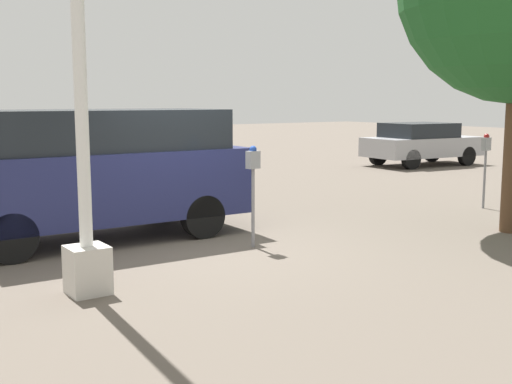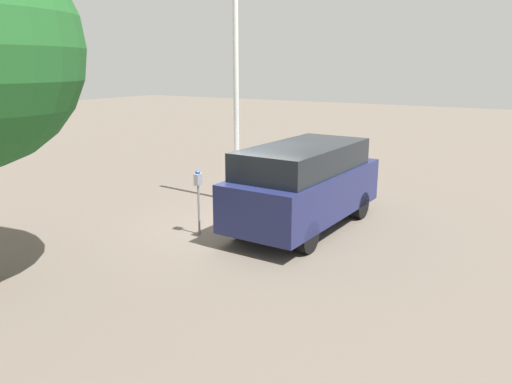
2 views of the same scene
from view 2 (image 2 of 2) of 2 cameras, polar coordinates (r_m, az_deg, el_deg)
The scene contains 4 objects.
ground_plane at distance 11.90m, azimuth -2.33°, elevation -4.45°, with size 80.00×80.00×0.00m, color #60564C.
parking_meter_near at distance 11.42m, azimuth -6.63°, elevation 0.51°, with size 0.21×0.13×1.52m.
lamp_post at distance 14.06m, azimuth -2.24°, elevation 5.97°, with size 0.44×0.44×5.86m.
parked_van at distance 11.86m, azimuth 5.58°, elevation 1.00°, with size 4.76×2.03×2.03m.
Camera 2 is at (-9.35, -6.29, 3.83)m, focal length 35.00 mm.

